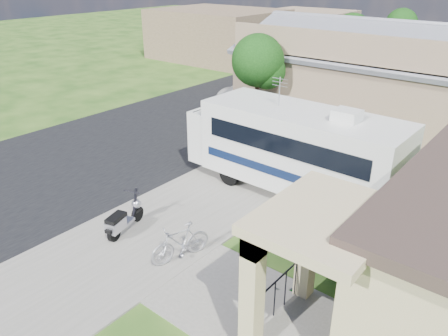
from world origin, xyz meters
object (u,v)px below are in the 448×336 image
Objects in this scene: pickup_truck at (260,91)px; van at (311,70)px; bicycle at (180,244)px; garden_hose at (291,301)px; scooter at (123,219)px; motorhome at (294,147)px; shrub at (396,242)px.

pickup_truck is 0.98× the size of van.
bicycle is at bearing -68.44° from van.
scooter is at bearing -174.14° from garden_hose.
garden_hose is at bearing -57.55° from motorhome.
shrub is 7.48m from scooter.
scooter is 0.98× the size of bicycle.
shrub is 5.41m from bicycle.
garden_hose is at bearing 127.95° from pickup_truck.
bicycle is (2.21, 0.14, 0.02)m from scooter.
van is (-5.00, 20.37, 0.30)m from scooter.
van reaches higher than garden_hose.
scooter is at bearing -160.13° from shrub.
motorhome is 16.96× the size of garden_hose.
bicycle is 21.47m from van.
motorhome reaches higher than pickup_truck.
garden_hose is (5.43, 0.56, -0.40)m from scooter.
van is at bearing 88.21° from scooter.
shrub reaches higher than van.
bicycle is 15.24m from pickup_truck.
motorhome is 4.45× the size of bicycle.
bicycle is at bearing 117.32° from pickup_truck.
van is 22.40m from garden_hose.
scooter is at bearing -112.42° from motorhome.
van is at bearing 117.53° from motorhome.
motorhome reaches higher than scooter.
pickup_truck is at bearing 127.40° from garden_hose.
pickup_truck is at bearing -85.10° from van.
bicycle is at bearing -90.94° from motorhome.
garden_hose is (3.03, -4.96, -1.58)m from motorhome.
scooter reaches higher than garden_hose.
shrub reaches higher than scooter.
scooter is at bearing -159.01° from bicycle.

